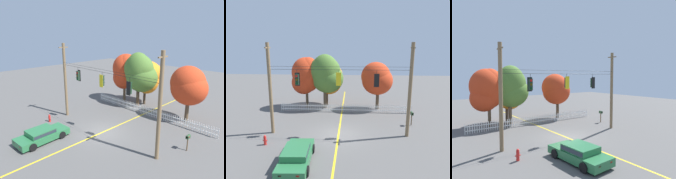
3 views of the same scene
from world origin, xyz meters
TOP-DOWN VIEW (x-y plane):
  - ground at (0.00, 0.00)m, footprint 80.00×80.00m
  - lane_centerline_stripe at (0.00, 0.00)m, footprint 0.16×36.00m
  - signal_support_span at (0.00, -0.00)m, footprint 12.40×1.10m
  - traffic_signal_northbound_primary at (-3.61, 0.01)m, footprint 0.43×0.38m
  - traffic_signal_westbound_side at (0.01, -0.01)m, footprint 0.43×0.38m
  - traffic_signal_eastbound_side at (3.21, -0.01)m, footprint 0.43×0.38m
  - white_picket_fence at (0.40, 6.46)m, footprint 15.71×0.06m
  - autumn_maple_near_fence at (-4.67, 8.47)m, footprint 3.73×3.53m
  - autumn_maple_mid at (-2.10, 8.13)m, footprint 4.31×3.76m
  - autumn_oak_far_east at (-2.01, 9.53)m, footprint 4.07×4.02m
  - autumn_maple_far_west at (4.22, 8.18)m, footprint 3.90×3.52m
  - parked_car at (-2.54, -4.88)m, footprint 2.23×4.64m
  - fire_hydrant at (-5.78, -2.38)m, footprint 0.38×0.22m
  - roadside_mailbox at (7.17, 2.65)m, footprint 0.25×0.44m

SIDE VIEW (x-z plane):
  - ground at x=0.00m, z-range 0.00..0.00m
  - lane_centerline_stripe at x=0.00m, z-range 0.00..0.01m
  - fire_hydrant at x=-5.78m, z-range -0.01..0.81m
  - white_picket_fence at x=0.40m, z-range 0.00..1.01m
  - parked_car at x=-2.54m, z-range 0.03..1.18m
  - roadside_mailbox at x=7.17m, z-range 0.44..1.85m
  - autumn_oak_far_east at x=-2.01m, z-range 1.01..6.71m
  - autumn_maple_far_west at x=4.22m, z-range 0.90..6.84m
  - signal_support_span at x=0.00m, z-range 0.07..8.19m
  - autumn_maple_near_fence at x=-4.67m, z-range 0.93..7.43m
  - autumn_maple_mid at x=-2.10m, z-range 0.93..7.82m
  - traffic_signal_northbound_primary at x=-3.61m, z-range 4.27..5.71m
  - traffic_signal_eastbound_side at x=3.21m, z-range 4.28..5.70m
  - traffic_signal_westbound_side at x=0.01m, z-range 4.39..5.74m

